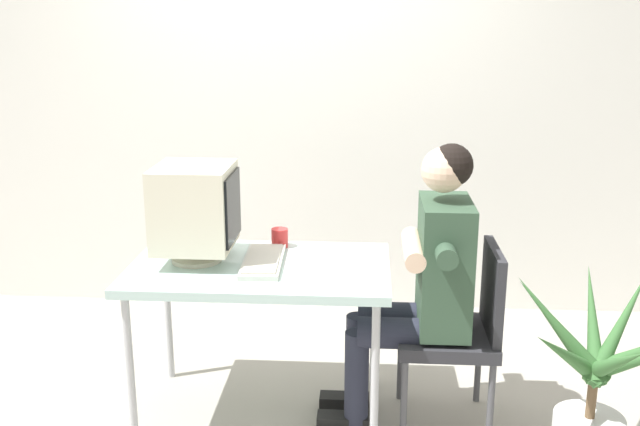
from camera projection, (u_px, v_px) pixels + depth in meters
name	position (u px, v px, depth m)	size (l,w,h in m)	color
ground_plane	(263.00, 410.00, 3.49)	(12.00, 12.00, 0.00)	#9E998E
wall_back	(339.00, 74.00, 4.42)	(8.00, 0.10, 3.00)	silver
desk	(260.00, 276.00, 3.31)	(1.18, 0.73, 0.74)	#B7B7BC
crt_monitor	(195.00, 208.00, 3.28)	(0.35, 0.38, 0.45)	beige
keyboard	(263.00, 261.00, 3.30)	(0.19, 0.46, 0.03)	silver
office_chair	(460.00, 325.00, 3.27)	(0.44, 0.44, 0.86)	#4C4C51
person_seated	(423.00, 277.00, 3.22)	(0.67, 0.59, 1.32)	#334C38
potted_plant	(595.00, 383.00, 2.96)	(0.80, 0.79, 0.84)	silver
desk_mug	(280.00, 238.00, 3.54)	(0.08, 0.09, 0.09)	red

